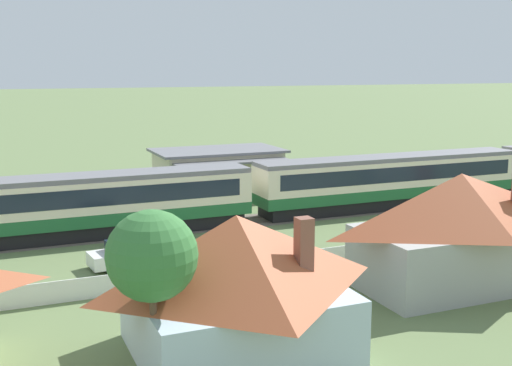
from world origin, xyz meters
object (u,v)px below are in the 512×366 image
parked_car_white (131,253)px  yard_tree_0 (152,256)px  cottage_terracotta_roof_2 (237,283)px  station_building (218,171)px  cottage_terracotta_roof_3 (459,228)px  passenger_train (255,189)px

parked_car_white → yard_tree_0: (-2.14, -13.90, 3.94)m
cottage_terracotta_roof_2 → yard_tree_0: size_ratio=1.31×
station_building → cottage_terracotta_roof_3: 26.54m
passenger_train → cottage_terracotta_roof_2: cottage_terracotta_roof_2 is taller
cottage_terracotta_roof_3 → yard_tree_0: (-16.10, -4.49, 1.72)m
passenger_train → parked_car_white: bearing=-145.8°
cottage_terracotta_roof_3 → yard_tree_0: 16.80m
cottage_terracotta_roof_2 → cottage_terracotta_roof_3: bearing=12.8°
passenger_train → parked_car_white: 12.36m
parked_car_white → cottage_terracotta_roof_2: bearing=-90.2°
cottage_terracotta_roof_2 → parked_car_white: size_ratio=1.72×
cottage_terracotta_roof_2 → cottage_terracotta_roof_3: size_ratio=0.77×
cottage_terracotta_roof_3 → parked_car_white: 16.98m
passenger_train → station_building: size_ratio=8.56×
cottage_terracotta_roof_2 → yard_tree_0: 4.30m
parked_car_white → passenger_train: bearing=27.6°
cottage_terracotta_roof_3 → cottage_terracotta_roof_2: bearing=-167.2°
passenger_train → station_building: passenger_train is taller
station_building → parked_car_white: bearing=-123.0°
cottage_terracotta_roof_2 → parked_car_white: cottage_terracotta_roof_2 is taller
station_building → cottage_terracotta_roof_3: size_ratio=1.02×
parked_car_white → yard_tree_0: 14.60m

